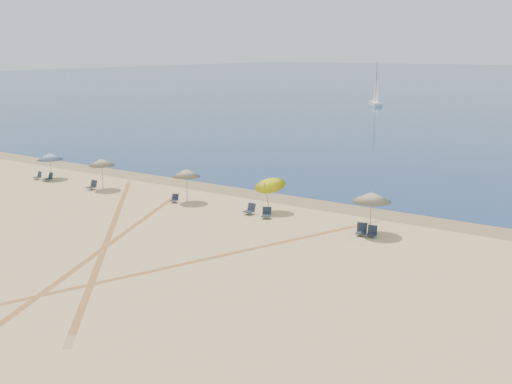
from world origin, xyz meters
TOP-DOWN VIEW (x-y plane):
  - wet_sand at (0.00, 24.00)m, footprint 500.00×500.00m
  - umbrella_0 at (-20.05, 19.21)m, footprint 2.13×2.13m
  - umbrella_1 at (-13.49, 18.85)m, footprint 2.01×2.01m
  - umbrella_2 at (-5.47, 19.38)m, footprint 1.98×1.98m
  - umbrella_3 at (0.84, 20.35)m, footprint 2.08×2.15m
  - umbrella_4 at (8.43, 19.44)m, footprint 2.30×2.30m
  - chair_0 at (-20.78, 18.43)m, footprint 0.61×0.69m
  - chair_1 at (-19.50, 18.55)m, footprint 0.64×0.72m
  - chair_2 at (-14.09, 18.34)m, footprint 0.60×0.70m
  - chair_3 at (-6.08, 18.73)m, footprint 0.64×0.69m
  - chair_4 at (0.12, 19.10)m, footprint 0.66×0.75m
  - chair_5 at (1.53, 18.91)m, footprint 0.80×0.85m
  - chair_6 at (8.16, 18.84)m, footprint 0.77×0.84m
  - chair_7 at (8.79, 18.90)m, footprint 0.70×0.77m
  - sailboat_2 at (-23.40, 97.57)m, footprint 4.42×5.44m
  - tire_tracks at (-1.47, 9.29)m, footprint 45.63×42.44m

SIDE VIEW (x-z plane):
  - tire_tracks at x=-1.47m, z-range 0.00..0.00m
  - wet_sand at x=0.00m, z-range 0.00..0.00m
  - chair_3 at x=-6.08m, z-range -0.04..0.55m
  - chair_0 at x=-20.78m, z-range -0.04..0.59m
  - chair_7 at x=8.79m, z-range -0.04..0.61m
  - chair_1 at x=-19.50m, z-range -0.04..0.63m
  - chair_5 at x=1.53m, z-range -0.04..0.65m
  - chair_2 at x=-14.09m, z-range -0.04..0.66m
  - chair_4 at x=0.12m, z-range -0.04..0.67m
  - chair_6 at x=8.16m, z-range -0.04..0.68m
  - umbrella_0 at x=-20.05m, z-range 0.77..3.00m
  - umbrella_3 at x=0.84m, z-range 0.71..3.35m
  - umbrella_2 at x=-5.47m, z-range 0.88..3.33m
  - umbrella_1 at x=-13.49m, z-range 0.90..3.37m
  - umbrella_4 at x=8.43m, z-range 0.94..3.51m
  - sailboat_2 at x=-23.40m, z-range -1.66..6.74m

